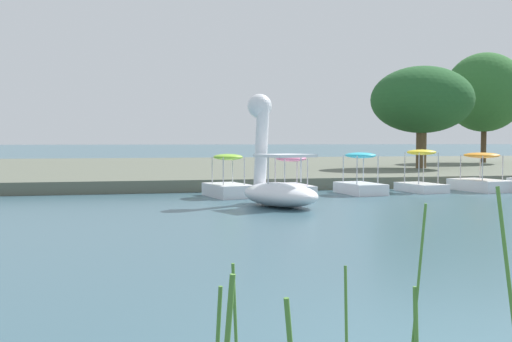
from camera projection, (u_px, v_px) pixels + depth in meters
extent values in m
cube|color=#5B6051|center=(178.00, 168.00, 34.27)|extent=(152.99, 27.61, 0.44)
ellipsoid|color=white|center=(280.00, 195.00, 16.27)|extent=(2.46, 3.11, 0.67)
cylinder|color=white|center=(261.00, 146.00, 16.92)|extent=(0.54, 0.64, 2.31)
sphere|color=white|center=(260.00, 106.00, 16.93)|extent=(0.93, 0.93, 0.71)
cone|color=yellow|center=(254.00, 107.00, 17.16)|extent=(0.51, 0.52, 0.39)
cube|color=white|center=(285.00, 156.00, 16.04)|extent=(1.66, 1.64, 0.08)
cylinder|color=silver|center=(301.00, 169.00, 16.39)|extent=(0.04, 0.04, 0.75)
cylinder|color=silver|center=(268.00, 170.00, 15.73)|extent=(0.04, 0.04, 0.75)
cube|color=white|center=(228.00, 190.00, 19.15)|extent=(1.53, 2.17, 0.41)
ellipsoid|color=#8CCC38|center=(228.00, 157.00, 19.09)|extent=(1.16, 1.40, 0.20)
cylinder|color=#B7B7BF|center=(212.00, 170.00, 19.41)|extent=(0.04, 0.04, 0.88)
cylinder|color=#B7B7BF|center=(233.00, 170.00, 19.71)|extent=(0.04, 0.04, 0.88)
cylinder|color=#B7B7BF|center=(223.00, 171.00, 18.51)|extent=(0.04, 0.04, 0.88)
cylinder|color=#B7B7BF|center=(244.00, 171.00, 18.82)|extent=(0.04, 0.04, 0.88)
cube|color=white|center=(291.00, 190.00, 19.85)|extent=(1.24, 2.13, 0.34)
ellipsoid|color=pink|center=(291.00, 158.00, 19.80)|extent=(1.09, 1.32, 0.20)
cylinder|color=#B7B7BF|center=(275.00, 171.00, 20.19)|extent=(0.04, 0.04, 0.88)
cylinder|color=#B7B7BF|center=(297.00, 171.00, 20.41)|extent=(0.04, 0.04, 0.88)
cylinder|color=#B7B7BF|center=(285.00, 172.00, 19.22)|extent=(0.04, 0.04, 0.88)
cylinder|color=#B7B7BF|center=(308.00, 172.00, 19.45)|extent=(0.04, 0.04, 0.88)
cube|color=white|center=(360.00, 188.00, 20.16)|extent=(1.32, 2.07, 0.37)
ellipsoid|color=#2DB7D1|center=(360.00, 155.00, 20.10)|extent=(1.12, 1.36, 0.20)
cylinder|color=#B7B7BF|center=(343.00, 169.00, 20.48)|extent=(0.04, 0.04, 0.95)
cylinder|color=#B7B7BF|center=(363.00, 168.00, 20.73)|extent=(0.04, 0.04, 0.95)
cylinder|color=#B7B7BF|center=(357.00, 170.00, 19.53)|extent=(0.04, 0.04, 0.95)
cylinder|color=#B7B7BF|center=(378.00, 170.00, 19.78)|extent=(0.04, 0.04, 0.95)
cube|color=white|center=(421.00, 188.00, 21.02)|extent=(1.32, 1.99, 0.30)
ellipsoid|color=yellow|center=(421.00, 152.00, 20.95)|extent=(1.15, 1.19, 0.20)
cylinder|color=#B7B7BF|center=(405.00, 167.00, 21.23)|extent=(0.04, 0.04, 1.11)
cylinder|color=#B7B7BF|center=(424.00, 167.00, 21.51)|extent=(0.04, 0.04, 1.11)
cylinder|color=#B7B7BF|center=(419.00, 169.00, 20.44)|extent=(0.04, 0.04, 1.11)
cylinder|color=#B7B7BF|center=(438.00, 168.00, 20.72)|extent=(0.04, 0.04, 1.11)
cube|color=white|center=(481.00, 185.00, 21.41)|extent=(1.68, 2.36, 0.41)
ellipsoid|color=orange|center=(482.00, 155.00, 21.36)|extent=(1.36, 1.56, 0.20)
cylinder|color=#B7B7BF|center=(461.00, 167.00, 21.73)|extent=(0.04, 0.04, 0.89)
cylinder|color=#B7B7BF|center=(480.00, 167.00, 22.07)|extent=(0.04, 0.04, 0.89)
cylinder|color=#B7B7BF|center=(482.00, 168.00, 20.69)|extent=(0.04, 0.04, 0.89)
cylinder|color=#B7B7BF|center=(503.00, 168.00, 21.03)|extent=(0.04, 0.04, 0.89)
cylinder|color=brown|center=(421.00, 136.00, 29.68)|extent=(0.52, 0.52, 3.23)
ellipsoid|color=#235628|center=(422.00, 100.00, 29.59)|extent=(5.57, 5.33, 3.36)
cylinder|color=#4C3823|center=(484.00, 135.00, 37.04)|extent=(0.34, 0.34, 3.56)
ellipsoid|color=#2D662D|center=(485.00, 92.00, 36.90)|extent=(6.82, 6.86, 4.96)
cylinder|color=#4C7F33|center=(416.00, 303.00, 4.07)|extent=(0.08, 0.13, 1.40)
cylinder|color=#4C7F33|center=(236.00, 333.00, 4.06)|extent=(0.07, 0.08, 0.99)
cylinder|color=#4C7F33|center=(512.00, 310.00, 3.65)|extent=(0.15, 0.20, 1.54)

